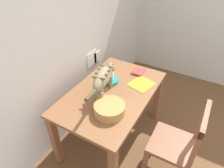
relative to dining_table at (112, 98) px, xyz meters
The scene contains 9 objects.
wall_rear 0.85m from the dining_table, 83.90° to the left, with size 4.32×0.11×2.50m.
dining_table is the anchor object (origin of this frame).
cat 0.31m from the dining_table, 141.06° to the left, with size 0.70×0.22×0.30m.
saucer_bowl 0.21m from the dining_table, 35.40° to the left, with size 0.19×0.19×0.04m, color teal.
coffee_mug 0.25m from the dining_table, 34.66° to the left, with size 0.12×0.08×0.09m.
magazine 0.37m from the dining_table, 38.65° to the right, with size 0.25×0.23×0.01m, color yellow.
book_stack 0.51m from the dining_table, 11.18° to the right, with size 0.17×0.14×0.03m.
wicker_basket 0.35m from the dining_table, 154.30° to the right, with size 0.30×0.30×0.10m.
wooden_chair_near 0.81m from the dining_table, 97.51° to the right, with size 0.43×0.43×0.94m.
Camera 1 is at (-1.53, 0.75, 2.08)m, focal length 31.90 mm.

